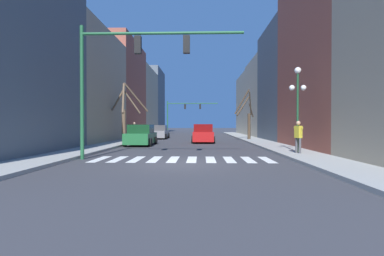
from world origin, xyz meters
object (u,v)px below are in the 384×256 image
(car_parked_right_far, at_px, (141,136))
(pedestrian_near_right_corner, at_px, (298,134))
(car_driving_toward_lane, at_px, (203,134))
(street_lamp_right_corner, at_px, (298,92))
(traffic_signal_near, at_px, (129,61))
(pedestrian_crossing_street, at_px, (134,129))
(car_driving_away_lane, at_px, (159,132))
(street_tree_right_mid, at_px, (247,117))
(traffic_signal_far, at_px, (183,110))
(street_tree_left_near, at_px, (126,113))

(car_parked_right_far, distance_m, pedestrian_near_right_corner, 12.68)
(car_driving_toward_lane, bearing_deg, pedestrian_near_right_corner, -156.42)
(street_lamp_right_corner, bearing_deg, traffic_signal_near, -163.82)
(traffic_signal_near, distance_m, pedestrian_crossing_street, 15.93)
(pedestrian_near_right_corner, height_order, pedestrian_crossing_street, pedestrian_crossing_street)
(car_driving_away_lane, distance_m, car_driving_toward_lane, 8.72)
(car_parked_right_far, xyz_separation_m, street_tree_right_mid, (9.69, 7.60, 1.69))
(traffic_signal_near, relative_size, traffic_signal_far, 0.90)
(car_driving_away_lane, distance_m, street_tree_left_near, 7.67)
(pedestrian_near_right_corner, bearing_deg, traffic_signal_near, 82.52)
(street_tree_left_near, bearing_deg, car_driving_away_lane, 72.85)
(street_tree_right_mid, bearing_deg, car_driving_away_lane, 161.39)
(traffic_signal_far, height_order, street_tree_right_mid, traffic_signal_far)
(traffic_signal_far, relative_size, pedestrian_crossing_street, 5.02)
(pedestrian_near_right_corner, relative_size, pedestrian_crossing_street, 0.99)
(car_driving_away_lane, relative_size, pedestrian_crossing_street, 2.56)
(traffic_signal_near, relative_size, pedestrian_near_right_corner, 4.55)
(traffic_signal_near, relative_size, car_driving_away_lane, 1.76)
(traffic_signal_far, bearing_deg, car_parked_right_far, -93.76)
(street_lamp_right_corner, relative_size, car_driving_away_lane, 1.06)
(car_parked_right_far, relative_size, street_tree_right_mid, 0.86)
(car_driving_toward_lane, bearing_deg, street_tree_right_mid, -50.73)
(pedestrian_crossing_street, bearing_deg, street_tree_right_mid, -164.94)
(pedestrian_crossing_street, distance_m, street_tree_right_mid, 11.73)
(traffic_signal_far, relative_size, car_driving_away_lane, 1.96)
(car_parked_right_far, bearing_deg, car_driving_toward_lane, -53.00)
(car_driving_toward_lane, bearing_deg, traffic_signal_far, 7.65)
(traffic_signal_far, bearing_deg, street_tree_right_mid, -68.53)
(traffic_signal_far, xyz_separation_m, car_driving_away_lane, (-1.86, -16.75, -3.48))
(pedestrian_near_right_corner, xyz_separation_m, pedestrian_crossing_street, (-11.84, 13.32, 0.01))
(traffic_signal_near, bearing_deg, street_tree_right_mid, 64.18)
(street_lamp_right_corner, xyz_separation_m, car_parked_right_far, (-10.23, 7.04, -2.70))
(street_lamp_right_corner, distance_m, car_driving_toward_lane, 12.31)
(car_parked_right_far, xyz_separation_m, pedestrian_crossing_street, (-1.79, 5.59, 0.40))
(pedestrian_crossing_street, height_order, street_tree_left_near, street_tree_left_near)
(car_driving_toward_lane, relative_size, pedestrian_crossing_street, 2.59)
(pedestrian_crossing_street, height_order, street_tree_right_mid, street_tree_right_mid)
(car_parked_right_far, bearing_deg, street_tree_right_mid, -51.89)
(car_driving_toward_lane, bearing_deg, street_lamp_right_corner, -154.31)
(car_parked_right_far, bearing_deg, traffic_signal_far, -3.76)
(car_driving_away_lane, xyz_separation_m, car_parked_right_far, (0.04, -10.88, 0.03))
(traffic_signal_far, distance_m, car_driving_toward_lane, 24.30)
(pedestrian_crossing_street, bearing_deg, traffic_signal_far, -94.19)
(street_lamp_right_corner, xyz_separation_m, car_driving_toward_lane, (-5.21, 10.82, -2.69))
(traffic_signal_near, distance_m, pedestrian_near_right_corner, 9.58)
(traffic_signal_near, height_order, traffic_signal_far, traffic_signal_near)
(street_lamp_right_corner, distance_m, car_driving_away_lane, 20.84)
(car_parked_right_far, height_order, pedestrian_near_right_corner, pedestrian_near_right_corner)
(pedestrian_crossing_street, bearing_deg, pedestrian_near_right_corner, 136.73)
(traffic_signal_near, bearing_deg, street_tree_left_near, 104.93)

